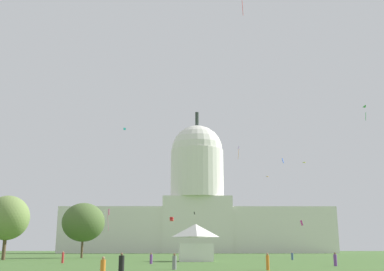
{
  "coord_description": "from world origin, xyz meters",
  "views": [
    {
      "loc": [
        -6.48,
        -33.28,
        2.09
      ],
      "look_at": [
        -5.91,
        61.9,
        25.2
      ],
      "focal_mm": 43.67,
      "sensor_mm": 36.0,
      "label": 1
    }
  ],
  "objects_px": {
    "tree_west_near": "(7,218)",
    "person_black_back_center": "(121,265)",
    "kite_turquoise_high": "(125,129)",
    "person_red_near_tree_east": "(63,258)",
    "person_denim_front_left": "(292,256)",
    "kite_pink_low": "(109,215)",
    "kite_yellow_mid": "(302,164)",
    "person_orange_deep_crowd": "(268,262)",
    "kite_blue_mid": "(283,161)",
    "kite_black_low": "(194,213)",
    "person_grey_back_left": "(174,262)",
    "person_purple_edge_west": "(151,259)",
    "kite_magenta_low": "(302,223)",
    "kite_violet_mid": "(238,149)",
    "kite_red_low": "(172,219)",
    "person_orange_lawn_far_right": "(103,268)",
    "kite_white_low": "(105,213)",
    "kite_green_mid": "(363,110)",
    "capitol_building": "(197,207)",
    "tree_west_far": "(83,222)",
    "person_purple_back_right": "(335,260)",
    "kite_orange_mid": "(265,178)",
    "event_tent": "(196,242)"
  },
  "relations": [
    {
      "from": "tree_west_near",
      "to": "person_black_back_center",
      "type": "xyz_separation_m",
      "value": [
        29.46,
        -50.9,
        -7.05
      ]
    },
    {
      "from": "kite_turquoise_high",
      "to": "person_red_near_tree_east",
      "type": "bearing_deg",
      "value": -63.32
    },
    {
      "from": "person_denim_front_left",
      "to": "kite_pink_low",
      "type": "height_order",
      "value": "kite_pink_low"
    },
    {
      "from": "kite_turquoise_high",
      "to": "kite_yellow_mid",
      "type": "relative_size",
      "value": 0.57
    },
    {
      "from": "person_denim_front_left",
      "to": "person_orange_deep_crowd",
      "type": "height_order",
      "value": "person_orange_deep_crowd"
    },
    {
      "from": "kite_blue_mid",
      "to": "kite_black_low",
      "type": "xyz_separation_m",
      "value": [
        -21.56,
        74.89,
        -7.6
      ]
    },
    {
      "from": "person_grey_back_left",
      "to": "person_purple_edge_west",
      "type": "relative_size",
      "value": 1.06
    },
    {
      "from": "person_purple_edge_west",
      "to": "kite_magenta_low",
      "type": "xyz_separation_m",
      "value": [
        33.36,
        49.8,
        7.6
      ]
    },
    {
      "from": "kite_violet_mid",
      "to": "person_orange_deep_crowd",
      "type": "bearing_deg",
      "value": -137.65
    },
    {
      "from": "person_grey_back_left",
      "to": "kite_blue_mid",
      "type": "height_order",
      "value": "kite_blue_mid"
    },
    {
      "from": "tree_west_near",
      "to": "person_purple_edge_west",
      "type": "height_order",
      "value": "tree_west_near"
    },
    {
      "from": "tree_west_near",
      "to": "kite_red_low",
      "type": "height_order",
      "value": "kite_red_low"
    },
    {
      "from": "tree_west_near",
      "to": "person_orange_lawn_far_right",
      "type": "height_order",
      "value": "tree_west_near"
    },
    {
      "from": "kite_red_low",
      "to": "kite_violet_mid",
      "type": "distance_m",
      "value": 44.2
    },
    {
      "from": "person_red_near_tree_east",
      "to": "kite_blue_mid",
      "type": "relative_size",
      "value": 1.25
    },
    {
      "from": "person_orange_lawn_far_right",
      "to": "kite_white_low",
      "type": "xyz_separation_m",
      "value": [
        -24.11,
        134.32,
        14.02
      ]
    },
    {
      "from": "kite_green_mid",
      "to": "kite_black_low",
      "type": "height_order",
      "value": "kite_green_mid"
    },
    {
      "from": "kite_pink_low",
      "to": "person_orange_deep_crowd",
      "type": "bearing_deg",
      "value": 27.92
    },
    {
      "from": "tree_west_near",
      "to": "person_orange_deep_crowd",
      "type": "height_order",
      "value": "tree_west_near"
    },
    {
      "from": "capitol_building",
      "to": "kite_black_low",
      "type": "xyz_separation_m",
      "value": [
        -1.74,
        -34.18,
        -5.22
      ]
    },
    {
      "from": "person_grey_back_left",
      "to": "kite_black_low",
      "type": "xyz_separation_m",
      "value": [
        3.62,
        141.05,
        15.31
      ]
    },
    {
      "from": "person_black_back_center",
      "to": "kite_violet_mid",
      "type": "xyz_separation_m",
      "value": [
        19.27,
        86.15,
        28.01
      ]
    },
    {
      "from": "tree_west_far",
      "to": "kite_white_low",
      "type": "bearing_deg",
      "value": 95.69
    },
    {
      "from": "person_red_near_tree_east",
      "to": "person_purple_edge_west",
      "type": "height_order",
      "value": "person_red_near_tree_east"
    },
    {
      "from": "kite_blue_mid",
      "to": "person_orange_lawn_far_right",
      "type": "bearing_deg",
      "value": -130.78
    },
    {
      "from": "tree_west_far",
      "to": "person_grey_back_left",
      "type": "bearing_deg",
      "value": -69.12
    },
    {
      "from": "person_purple_back_right",
      "to": "tree_west_far",
      "type": "bearing_deg",
      "value": -175.61
    },
    {
      "from": "capitol_building",
      "to": "person_grey_back_left",
      "type": "distance_m",
      "value": 176.51
    },
    {
      "from": "kite_orange_mid",
      "to": "person_grey_back_left",
      "type": "bearing_deg",
      "value": 0.53
    },
    {
      "from": "person_purple_edge_west",
      "to": "kite_turquoise_high",
      "type": "relative_size",
      "value": 1.51
    },
    {
      "from": "tree_west_near",
      "to": "person_red_near_tree_east",
      "type": "height_order",
      "value": "tree_west_near"
    },
    {
      "from": "capitol_building",
      "to": "kite_blue_mid",
      "type": "bearing_deg",
      "value": -79.7
    },
    {
      "from": "kite_red_low",
      "to": "kite_orange_mid",
      "type": "height_order",
      "value": "kite_orange_mid"
    },
    {
      "from": "capitol_building",
      "to": "kite_black_low",
      "type": "height_order",
      "value": "capitol_building"
    },
    {
      "from": "person_orange_lawn_far_right",
      "to": "kite_magenta_low",
      "type": "relative_size",
      "value": 1.13
    },
    {
      "from": "person_purple_back_right",
      "to": "kite_magenta_low",
      "type": "xyz_separation_m",
      "value": [
        10.07,
        58.67,
        7.54
      ]
    },
    {
      "from": "person_grey_back_left",
      "to": "kite_turquoise_high",
      "type": "xyz_separation_m",
      "value": [
        -25.37,
        137.96,
        49.67
      ]
    },
    {
      "from": "person_orange_lawn_far_right",
      "to": "person_black_back_center",
      "type": "bearing_deg",
      "value": 42.24
    },
    {
      "from": "kite_blue_mid",
      "to": "kite_white_low",
      "type": "distance_m",
      "value": 77.82
    },
    {
      "from": "person_purple_back_right",
      "to": "person_denim_front_left",
      "type": "bearing_deg",
      "value": 141.63
    },
    {
      "from": "person_black_back_center",
      "to": "kite_green_mid",
      "type": "distance_m",
      "value": 48.93
    },
    {
      "from": "kite_black_low",
      "to": "kite_orange_mid",
      "type": "distance_m",
      "value": 83.61
    },
    {
      "from": "person_purple_edge_west",
      "to": "kite_violet_mid",
      "type": "distance_m",
      "value": 67.55
    },
    {
      "from": "event_tent",
      "to": "kite_black_low",
      "type": "xyz_separation_m",
      "value": [
        1.01,
        109.61,
        12.94
      ]
    },
    {
      "from": "person_black_back_center",
      "to": "kite_red_low",
      "type": "xyz_separation_m",
      "value": [
        -0.39,
        121.96,
        11.15
      ]
    },
    {
      "from": "person_grey_back_left",
      "to": "kite_red_low",
      "type": "relative_size",
      "value": 1.15
    },
    {
      "from": "kite_violet_mid",
      "to": "kite_orange_mid",
      "type": "distance_m",
      "value": 21.09
    },
    {
      "from": "person_orange_lawn_far_right",
      "to": "person_grey_back_left",
      "type": "bearing_deg",
      "value": 34.65
    },
    {
      "from": "capitol_building",
      "to": "person_orange_lawn_far_right",
      "type": "relative_size",
      "value": 84.64
    },
    {
      "from": "person_denim_front_left",
      "to": "kite_yellow_mid",
      "type": "xyz_separation_m",
      "value": [
        12.89,
        40.58,
        25.02
      ]
    }
  ]
}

